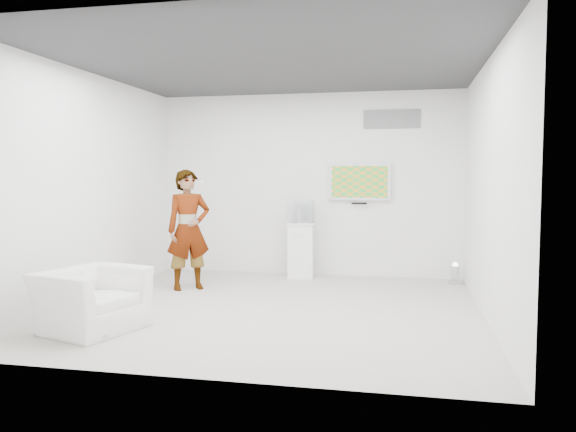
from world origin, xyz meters
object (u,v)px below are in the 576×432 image
Objects in this scene: armchair at (91,300)px; floor_uplight at (455,274)px; tv at (360,182)px; person at (188,230)px; pedestal at (301,250)px.

armchair reaches higher than floor_uplight.
tv is at bearing 166.94° from floor_uplight.
tv reaches higher than armchair.
armchair is (-2.54, -3.80, -1.22)m from tv.
person is at bearing -162.68° from floor_uplight.
pedestal reaches higher than armchair.
tv reaches higher than person.
armchair is at bearing -123.79° from tv.
person is at bearing 11.70° from armchair.
tv is 4.73m from armchair.
armchair is (-0.21, -2.26, -0.54)m from person.
tv reaches higher than pedestal.
armchair is at bearing -114.91° from pedestal.
pedestal is (1.42, 1.25, -0.42)m from person.
tv is at bearing -2.99° from person.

